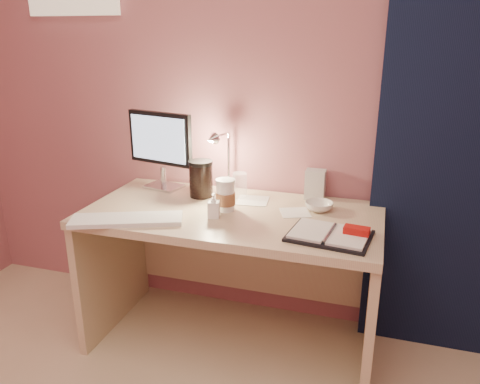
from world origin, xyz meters
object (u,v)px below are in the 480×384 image
(desk, at_px, (236,248))
(lotion_bottle, at_px, (214,206))
(planner, at_px, (332,235))
(dark_jar, at_px, (201,180))
(coffee_cup, at_px, (225,196))
(bowl, at_px, (319,206))
(monitor, at_px, (162,143))
(desk_lamp, at_px, (229,156))
(product_box, at_px, (315,184))
(clear_cup, at_px, (240,185))
(keyboard, at_px, (127,220))

(desk, bearing_deg, lotion_bottle, -108.03)
(planner, xyz_separation_m, dark_jar, (-0.71, 0.33, 0.07))
(coffee_cup, height_order, bowl, coffee_cup)
(desk, height_order, dark_jar, dark_jar)
(monitor, bearing_deg, coffee_cup, -14.92)
(desk, xyz_separation_m, desk_lamp, (-0.09, 0.16, 0.43))
(bowl, relative_size, product_box, 0.90)
(desk, relative_size, monitor, 3.36)
(clear_cup, bearing_deg, dark_jar, -167.05)
(planner, height_order, desk_lamp, desk_lamp)
(keyboard, distance_m, product_box, 0.95)
(coffee_cup, height_order, lotion_bottle, coffee_cup)
(planner, xyz_separation_m, clear_cup, (-0.51, 0.37, 0.05))
(coffee_cup, bearing_deg, planner, -18.12)
(planner, height_order, bowl, planner)
(desk, distance_m, lotion_bottle, 0.33)
(keyboard, relative_size, planner, 1.37)
(planner, bearing_deg, monitor, 164.89)
(monitor, xyz_separation_m, planner, (0.96, -0.40, -0.24))
(dark_jar, xyz_separation_m, desk_lamp, (0.13, 0.07, 0.12))
(clear_cup, bearing_deg, desk_lamp, 161.95)
(keyboard, bearing_deg, monitor, 74.95)
(coffee_cup, bearing_deg, lotion_bottle, -101.49)
(monitor, relative_size, desk_lamp, 1.26)
(desk, height_order, product_box, product_box)
(desk, height_order, coffee_cup, coffee_cup)
(clear_cup, bearing_deg, coffee_cup, -92.83)
(keyboard, bearing_deg, clear_cup, 28.93)
(keyboard, bearing_deg, lotion_bottle, 3.32)
(keyboard, xyz_separation_m, clear_cup, (0.39, 0.47, 0.05))
(monitor, xyz_separation_m, lotion_bottle, (0.41, -0.33, -0.19))
(keyboard, height_order, dark_jar, dark_jar)
(desk, distance_m, planner, 0.59)
(keyboard, distance_m, desk_lamp, 0.62)
(product_box, xyz_separation_m, desk_lamp, (-0.44, -0.08, 0.13))
(coffee_cup, bearing_deg, bowl, 16.69)
(desk, bearing_deg, bowl, 9.34)
(monitor, xyz_separation_m, clear_cup, (0.45, -0.03, -0.18))
(bowl, bearing_deg, clear_cup, 170.24)
(lotion_bottle, bearing_deg, dark_jar, 122.34)
(monitor, bearing_deg, clear_cup, 9.24)
(coffee_cup, distance_m, dark_jar, 0.24)
(coffee_cup, distance_m, product_box, 0.49)
(clear_cup, relative_size, dark_jar, 0.76)
(keyboard, xyz_separation_m, bowl, (0.81, 0.40, 0.01))
(bowl, height_order, product_box, product_box)
(monitor, distance_m, dark_jar, 0.31)
(desk, xyz_separation_m, monitor, (-0.47, 0.16, 0.47))
(lotion_bottle, bearing_deg, product_box, 45.13)
(coffee_cup, relative_size, dark_jar, 0.90)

